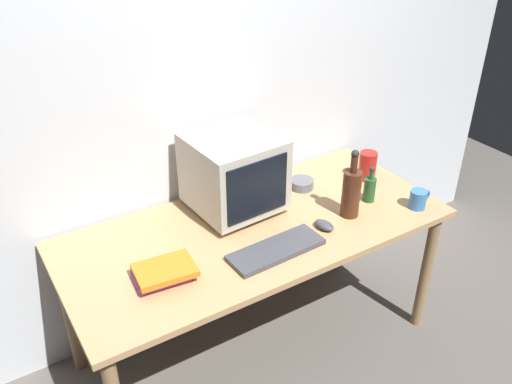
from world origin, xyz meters
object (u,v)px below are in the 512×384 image
at_px(crt_monitor, 234,173).
at_px(metal_canister, 367,166).
at_px(computer_mouse, 324,225).
at_px(bottle_short, 370,188).
at_px(bottle_tall, 351,191).
at_px(book_stack, 163,273).
at_px(cd_spindle, 302,184).
at_px(mug, 418,199).
at_px(keyboard, 276,250).

height_order(crt_monitor, metal_canister, crt_monitor).
bearing_deg(computer_mouse, bottle_short, 2.08).
bearing_deg(metal_canister, bottle_tall, -144.21).
xyz_separation_m(book_stack, cd_spindle, (0.88, 0.29, -0.01)).
xyz_separation_m(bottle_tall, cd_spindle, (-0.04, 0.32, -0.10)).
xyz_separation_m(crt_monitor, bottle_short, (0.59, -0.28, -0.13)).
height_order(computer_mouse, bottle_tall, bottle_tall).
height_order(mug, cd_spindle, mug).
bearing_deg(bottle_short, crt_monitor, 154.66).
xyz_separation_m(crt_monitor, book_stack, (-0.50, -0.30, -0.16)).
distance_m(keyboard, mug, 0.77).
relative_size(crt_monitor, metal_canister, 2.72).
bearing_deg(mug, bottle_short, 132.09).
distance_m(computer_mouse, cd_spindle, 0.37).
distance_m(cd_spindle, metal_canister, 0.36).
bearing_deg(bottle_short, cd_spindle, 126.82).
xyz_separation_m(keyboard, mug, (0.77, -0.06, 0.03)).
xyz_separation_m(bottle_tall, metal_canister, (0.30, 0.22, -0.05)).
bearing_deg(cd_spindle, bottle_short, -53.18).
distance_m(crt_monitor, metal_canister, 0.74).
bearing_deg(mug, bottle_tall, 158.92).
bearing_deg(keyboard, bottle_tall, 5.17).
xyz_separation_m(bottle_tall, bottle_short, (0.16, 0.05, -0.06)).
bearing_deg(mug, metal_canister, 92.76).
distance_m(mug, cd_spindle, 0.57).
relative_size(mug, metal_canister, 0.80).
height_order(bottle_short, book_stack, bottle_short).
height_order(crt_monitor, keyboard, crt_monitor).
distance_m(crt_monitor, computer_mouse, 0.47).
relative_size(bottle_short, book_stack, 0.73).
bearing_deg(bottle_tall, keyboard, -172.50).
xyz_separation_m(cd_spindle, metal_canister, (0.34, -0.10, 0.05)).
bearing_deg(cd_spindle, book_stack, -161.79).
distance_m(bottle_tall, metal_canister, 0.37).
xyz_separation_m(keyboard, bottle_short, (0.61, 0.11, 0.06)).
bearing_deg(cd_spindle, mug, -51.05).
relative_size(keyboard, book_stack, 1.69).
height_order(keyboard, computer_mouse, computer_mouse).
height_order(bottle_tall, book_stack, bottle_tall).
bearing_deg(book_stack, crt_monitor, 31.03).
bearing_deg(mug, book_stack, 173.02).
distance_m(keyboard, computer_mouse, 0.28).
distance_m(bottle_short, mug, 0.23).
bearing_deg(metal_canister, book_stack, -171.27).
height_order(cd_spindle, metal_canister, metal_canister).
distance_m(crt_monitor, keyboard, 0.43).
height_order(bottle_short, mug, bottle_short).
relative_size(crt_monitor, book_stack, 1.64).
bearing_deg(bottle_tall, book_stack, 178.18).
xyz_separation_m(crt_monitor, mug, (0.74, -0.45, -0.15)).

